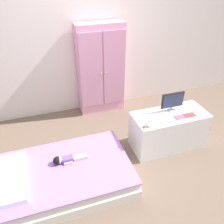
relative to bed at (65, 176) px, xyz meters
The scene contains 11 objects.
ground_plane 0.65m from the bed, ahead, with size 10.00×10.00×0.02m, color brown.
back_wall 2.14m from the bed, 68.90° to the left, with size 6.40×0.05×2.70m, color silver.
bed is the anchor object (origin of this frame).
pillow 0.58m from the bed, behind, with size 0.32×0.70×0.07m, color silver.
doll 0.19m from the bed, 79.12° to the left, with size 0.39×0.13×0.10m.
wardrobe 1.81m from the bed, 59.12° to the left, with size 0.75×0.29×1.47m.
tv_stand 1.50m from the bed, ahead, with size 1.00×0.45×0.52m, color silver.
tv_monitor 1.65m from the bed, 12.04° to the left, with size 0.32×0.10×0.27m.
rocking_horse_toy 1.14m from the bed, ahead, with size 0.08×0.04×0.10m.
book_purple 1.60m from the bed, ahead, with size 0.13×0.09×0.01m, color #8E51B2.
book_red 1.74m from the bed, ahead, with size 0.15×0.08×0.01m, color #CC3838.
Camera 1 is at (-0.71, -2.00, 2.23)m, focal length 37.58 mm.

